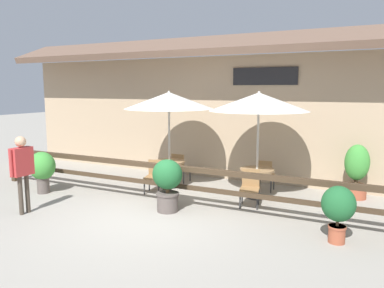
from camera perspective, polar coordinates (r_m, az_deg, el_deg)
ground_plane at (r=7.96m, az=-7.56°, el=-11.20°), size 60.00×60.00×0.00m
building_facade at (r=11.15m, az=4.07°, el=5.85°), size 14.28×1.49×4.23m
patio_railing at (r=8.62m, az=-3.76°, el=-4.79°), size 10.40×0.14×0.95m
patio_umbrella_near at (r=9.97m, az=-3.54°, el=6.62°), size 2.38×2.38×2.61m
dining_table_near at (r=10.19m, az=-3.45°, el=-3.40°), size 0.84×0.84×0.73m
chair_near_streetside at (r=9.73m, az=-5.73°, el=-4.70°), size 0.51×0.51×0.83m
chair_near_wallside at (r=10.75m, az=-1.84°, el=-3.40°), size 0.43×0.43×0.83m
patio_umbrella_middle at (r=9.07m, az=10.14°, el=6.32°), size 2.38×2.38×2.61m
dining_table_middle at (r=9.30m, az=9.86°, el=-4.65°), size 0.84×0.84×0.73m
chair_middle_streetside at (r=8.68m, az=8.84°, el=-6.38°), size 0.50×0.50×0.83m
chair_middle_wallside at (r=9.96m, az=11.06°, el=-4.52°), size 0.44×0.44×0.83m
potted_plant_corner_fern at (r=7.01m, az=21.40°, el=-9.03°), size 0.58×0.52×1.01m
potted_plant_small_flowering at (r=10.31m, az=-21.86°, el=-3.42°), size 0.69×0.63×1.07m
potted_plant_broad_leaf at (r=8.18m, az=-3.76°, el=-5.76°), size 0.67×0.60×1.15m
potted_plant_tall_tropical at (r=9.96m, az=23.79°, el=-3.68°), size 0.58×0.55×1.33m
pedestrian at (r=8.70m, az=-24.48°, el=-2.84°), size 0.23×0.59×1.68m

